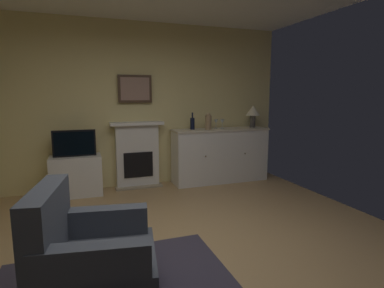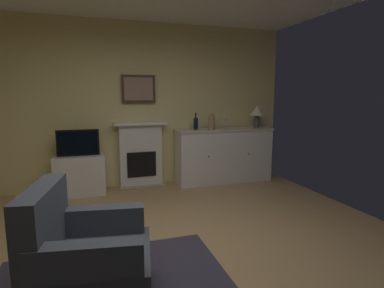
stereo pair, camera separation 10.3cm
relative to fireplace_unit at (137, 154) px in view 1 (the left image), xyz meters
The scene contains 13 objects.
ground_plane 2.70m from the fireplace_unit, 90.15° to the right, with size 5.23×5.58×0.10m, color tan.
wall_rear 0.82m from the fireplace_unit, 93.01° to the left, with size 5.23×0.06×2.72m, color #EAD68C.
fireplace_unit is the anchor object (origin of this frame).
framed_picture 1.09m from the fireplace_unit, 90.00° to the left, with size 0.55×0.04×0.45m.
sideboard_cabinet 1.46m from the fireplace_unit, ahead, with size 1.72×0.49×0.95m.
table_lamp 2.20m from the fireplace_unit, ahead, with size 0.26×0.26×0.40m.
wine_bottle 1.07m from the fireplace_unit, ahead, with size 0.08×0.08×0.29m.
wine_glass_left 1.47m from the fireplace_unit, ahead, with size 0.07×0.07×0.16m.
wine_glass_center 1.57m from the fireplace_unit, ahead, with size 0.07×0.07×0.16m.
vase_decorative 1.33m from the fireplace_unit, 10.79° to the right, with size 0.11×0.11×0.28m.
tv_cabinet 1.02m from the fireplace_unit, behind, with size 0.75×0.42×0.62m.
tv_set 1.03m from the fireplace_unit, 169.23° to the right, with size 0.62×0.07×0.40m.
armchair 3.09m from the fireplace_unit, 106.18° to the right, with size 0.92×0.88×0.92m.
Camera 1 is at (-0.86, -2.52, 1.54)m, focal length 29.20 mm.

